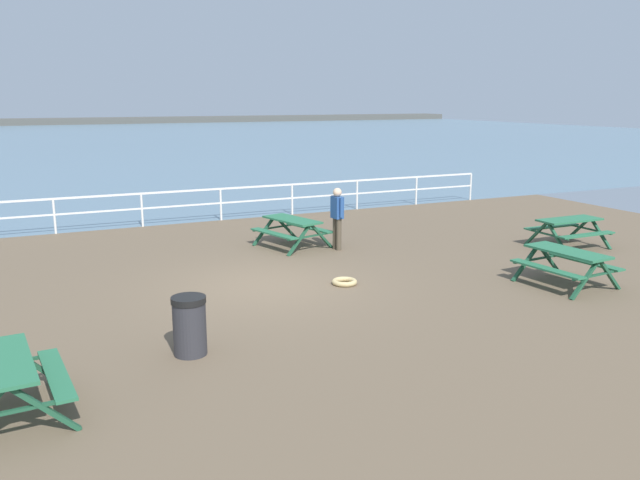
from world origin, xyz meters
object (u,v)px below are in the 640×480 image
object	(u,v)px
picnic_table_near_right	(569,226)
litter_bin	(190,325)
picnic_table_far_left	(567,259)
visitor	(337,215)
picnic_table_near_left	(292,226)
picnic_table_mid_centre	(3,374)

from	to	relation	value
picnic_table_near_right	litter_bin	xyz separation A→B (m)	(-11.17, -3.09, -0.10)
picnic_table_near_right	litter_bin	bearing A→B (deg)	-164.79
picnic_table_far_left	visitor	bearing A→B (deg)	25.12
picnic_table_near_left	picnic_table_mid_centre	world-z (taller)	same
picnic_table_near_right	litter_bin	distance (m)	11.59
picnic_table_near_right	visitor	bearing A→B (deg)	157.62
picnic_table_far_left	litter_bin	size ratio (longest dim) A/B	2.03
picnic_table_near_right	picnic_table_far_left	xyz separation A→B (m)	(-2.87, -2.72, 0.00)
picnic_table_mid_centre	picnic_table_near_right	bearing A→B (deg)	-77.92
picnic_table_near_left	litter_bin	size ratio (longest dim) A/B	2.24
picnic_table_mid_centre	litter_bin	world-z (taller)	litter_bin
picnic_table_near_right	picnic_table_far_left	distance (m)	3.96
picnic_table_far_left	visitor	distance (m)	5.92
visitor	litter_bin	distance (m)	7.64
visitor	litter_bin	world-z (taller)	visitor
picnic_table_far_left	picnic_table_near_left	bearing A→B (deg)	28.52
picnic_table_near_right	litter_bin	world-z (taller)	litter_bin
picnic_table_near_right	picnic_table_mid_centre	world-z (taller)	same
picnic_table_far_left	litter_bin	distance (m)	8.31
picnic_table_near_right	visitor	xyz separation A→B (m)	(-5.85, 2.38, 0.36)
picnic_table_near_left	picnic_table_near_right	distance (m)	7.52
litter_bin	picnic_table_near_left	bearing A→B (deg)	55.20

